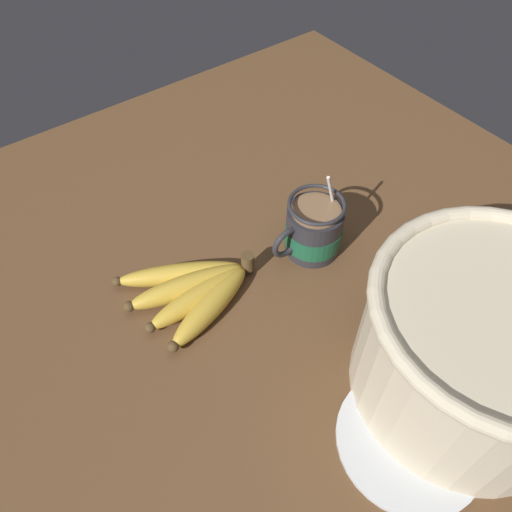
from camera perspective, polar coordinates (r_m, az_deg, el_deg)
The scene contains 5 objects.
table at distance 81.39cm, azimuth 2.88°, elevation 0.27°, with size 104.80×104.80×3.20cm.
coffee_mug at distance 77.27cm, azimuth 6.55°, elevation 3.00°, with size 13.72×8.90×14.09cm.
banana_bunch at distance 73.18cm, azimuth -7.14°, elevation -3.91°, with size 19.73×17.56×4.08cm.
woven_basket at distance 63.90cm, azimuth 24.46°, elevation -9.38°, with size 29.17×29.17×18.68cm.
small_plate at distance 66.56cm, azimuth 17.14°, elevation -19.42°, with size 17.70×17.70×0.60cm.
Camera 1 is at (34.62, 39.60, 63.71)cm, focal length 35.00 mm.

